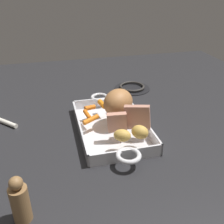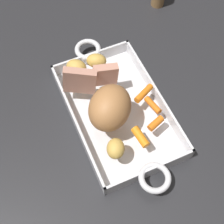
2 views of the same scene
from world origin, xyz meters
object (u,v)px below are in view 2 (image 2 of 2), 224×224
Objects in this scene: baby_carrot_center_right at (140,137)px; baby_carrot_southwest at (156,123)px; baby_carrot_northeast at (153,105)px; roast_slice_outer at (107,74)px; roast_slice_thick at (80,81)px; roasting_dish at (117,111)px; potato_golden_large at (97,61)px; potato_golden_small at (76,67)px; potato_near_roast at (116,149)px; baby_carrot_southeast at (143,92)px; pork_roast at (110,108)px.

baby_carrot_southwest is at bearing -70.22° from baby_carrot_center_right.
baby_carrot_northeast is 1.26× the size of baby_carrot_southwest.
roast_slice_outer is 0.77× the size of roast_slice_thick.
potato_golden_large is (0.14, -0.00, 0.05)m from roasting_dish.
baby_carrot_center_right is at bearing -157.07° from roast_slice_thick.
baby_carrot_northeast is at bearing -156.25° from potato_golden_large.
roast_slice_thick reaches higher than baby_carrot_southwest.
roast_slice_thick is 1.54× the size of baby_carrot_northeast.
roasting_dish is 0.15m from potato_golden_small.
potato_near_roast reaches higher than roasting_dish.
baby_carrot_center_right is at bearing -174.42° from roasting_dish.
potato_golden_small is at bearing 91.43° from potato_golden_large.
baby_carrot_southeast is 0.15m from potato_golden_large.
potato_golden_large is (0.18, 0.08, 0.01)m from baby_carrot_northeast.
potato_golden_large reaches higher than baby_carrot_northeast.
baby_carrot_northeast is 0.86× the size of baby_carrot_southeast.
pork_roast reaches higher than roast_slice_thick.
potato_near_roast is at bearing 96.64° from baby_carrot_center_right.
potato_near_roast reaches higher than baby_carrot_southeast.
pork_roast is at bearing 56.04° from baby_carrot_southwest.
roast_slice_outer reaches higher than potato_golden_large.
pork_roast is at bearing 168.82° from potato_golden_large.
pork_roast is 0.11m from baby_carrot_southeast.
baby_carrot_southeast is 0.13m from baby_carrot_center_right.
potato_near_roast is (-0.03, 0.12, 0.01)m from baby_carrot_southwest.
baby_carrot_northeast is (-0.04, -0.08, 0.04)m from roasting_dish.
baby_carrot_northeast is at bearing -172.58° from baby_carrot_southeast.
baby_carrot_southeast is 1.18× the size of baby_carrot_center_right.
baby_carrot_northeast is (-0.12, -0.14, -0.03)m from roast_slice_thick.
baby_carrot_center_right is at bearing -152.07° from pork_roast.
potato_near_roast is (-0.25, 0.06, 0.00)m from potato_golden_large.
roasting_dish is 7.88× the size of baby_carrot_southeast.
potato_golden_large is at bearing 3.97° from roast_slice_outer.
roast_slice_outer is at bearing 32.29° from baby_carrot_northeast.
baby_carrot_northeast is 1.06× the size of potato_near_roast.
baby_carrot_northeast is (-0.12, -0.07, -0.02)m from roast_slice_outer.
roast_slice_outer is 1.01× the size of baby_carrot_southeast.
roast_slice_outer is 0.14m from baby_carrot_northeast.
baby_carrot_northeast is at bearing -19.89° from baby_carrot_southwest.
roast_slice_outer is 0.20m from potato_near_roast.
baby_carrot_center_right is 0.24m from potato_golden_large.
potato_golden_small is (0.22, 0.12, 0.01)m from baby_carrot_southwest.
potato_golden_small reaches higher than baby_carrot_southeast.
baby_carrot_southeast is (-0.07, -0.07, -0.02)m from roast_slice_outer.
roasting_dish is at bearing 179.90° from potato_golden_large.
pork_roast is 2.41× the size of potato_near_roast.
roasting_dish is at bearing -26.26° from potato_near_roast.
roasting_dish is 0.11m from baby_carrot_center_right.
pork_roast is at bearing 105.81° from baby_carrot_southeast.
roast_slice_outer is 1.18× the size of baby_carrot_northeast.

